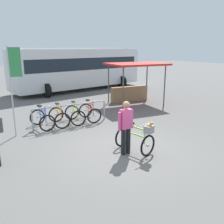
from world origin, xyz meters
The scene contains 11 objects.
ground_plane centered at (0.00, 0.00, 0.00)m, with size 80.00×80.00×0.00m, color #605E5B.
bike_rack_rail centered at (-0.53, 3.26, 0.66)m, with size 3.21×0.10×0.88m.
racked_bike_blue centered at (-1.69, 3.42, 0.37)m, with size 0.81×1.19×0.98m.
racked_bike_orange centered at (-0.99, 3.43, 0.37)m, with size 0.72×1.12×0.97m.
racked_bike_lime centered at (-0.29, 3.44, 0.37)m, with size 0.77×1.15×0.97m.
racked_bike_red centered at (0.41, 3.45, 0.37)m, with size 0.70×1.13×0.98m.
featured_bicycle centered at (0.27, -0.38, 0.49)m, with size 0.92×1.25×1.09m.
person_with_featured_bike centered at (-0.11, -0.30, 0.91)m, with size 0.53×0.22×1.64m.
bus_distant centered at (3.11, 11.27, 1.74)m, with size 10.28×4.54×3.08m.
market_stall centered at (4.09, 5.47, 1.39)m, with size 3.27×2.53×2.30m.
banner_flag centered at (-2.64, 2.99, 2.23)m, with size 0.45×0.05×3.20m.
Camera 1 is at (-3.83, -6.01, 3.14)m, focal length 38.81 mm.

